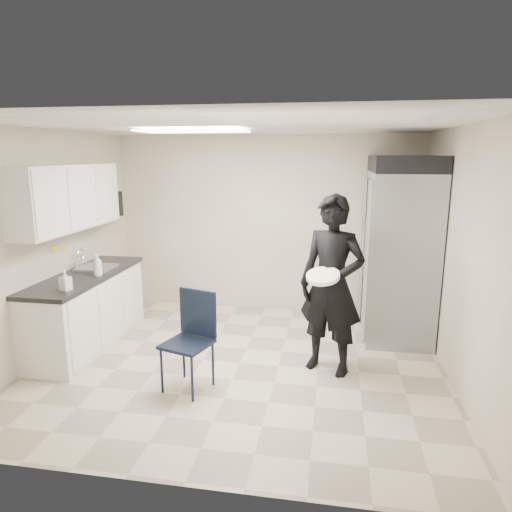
% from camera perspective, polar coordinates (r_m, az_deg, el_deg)
% --- Properties ---
extents(floor, '(4.50, 4.50, 0.00)m').
position_cam_1_polar(floor, '(5.32, -2.01, -13.22)').
color(floor, '#BBAD93').
rests_on(floor, ground).
extents(ceiling, '(4.50, 4.50, 0.00)m').
position_cam_1_polar(ceiling, '(4.79, -2.26, 15.99)').
color(ceiling, silver).
rests_on(ceiling, back_wall).
extents(back_wall, '(4.50, 0.00, 4.50)m').
position_cam_1_polar(back_wall, '(6.83, 1.31, 4.06)').
color(back_wall, beige).
rests_on(back_wall, floor).
extents(left_wall, '(0.00, 4.00, 4.00)m').
position_cam_1_polar(left_wall, '(5.78, -24.52, 1.34)').
color(left_wall, beige).
rests_on(left_wall, floor).
extents(right_wall, '(0.00, 4.00, 4.00)m').
position_cam_1_polar(right_wall, '(4.96, 24.25, -0.35)').
color(right_wall, beige).
rests_on(right_wall, floor).
extents(ceiling_panel, '(1.20, 0.60, 0.02)m').
position_cam_1_polar(ceiling_panel, '(5.33, -7.89, 15.23)').
color(ceiling_panel, white).
rests_on(ceiling_panel, ceiling).
extents(lower_counter, '(0.60, 1.90, 0.86)m').
position_cam_1_polar(lower_counter, '(6.00, -20.31, -6.52)').
color(lower_counter, silver).
rests_on(lower_counter, floor).
extents(countertop, '(0.64, 1.95, 0.05)m').
position_cam_1_polar(countertop, '(5.88, -20.65, -2.31)').
color(countertop, black).
rests_on(countertop, lower_counter).
extents(sink, '(0.42, 0.40, 0.14)m').
position_cam_1_polar(sink, '(6.08, -19.30, -1.87)').
color(sink, gray).
rests_on(sink, countertop).
extents(faucet, '(0.02, 0.02, 0.24)m').
position_cam_1_polar(faucet, '(6.14, -21.04, -0.42)').
color(faucet, silver).
rests_on(faucet, countertop).
extents(upper_cabinets, '(0.35, 1.80, 0.75)m').
position_cam_1_polar(upper_cabinets, '(5.78, -22.45, 6.80)').
color(upper_cabinets, silver).
rests_on(upper_cabinets, left_wall).
extents(towel_dispenser, '(0.22, 0.30, 0.35)m').
position_cam_1_polar(towel_dispenser, '(6.83, -17.69, 6.17)').
color(towel_dispenser, black).
rests_on(towel_dispenser, left_wall).
extents(notice_sticker_left, '(0.00, 0.12, 0.07)m').
position_cam_1_polar(notice_sticker_left, '(5.88, -23.86, 0.77)').
color(notice_sticker_left, yellow).
rests_on(notice_sticker_left, left_wall).
extents(notice_sticker_right, '(0.00, 0.12, 0.07)m').
position_cam_1_polar(notice_sticker_right, '(6.05, -22.80, 0.79)').
color(notice_sticker_right, yellow).
rests_on(notice_sticker_right, left_wall).
extents(commercial_fridge, '(0.80, 1.35, 2.10)m').
position_cam_1_polar(commercial_fridge, '(6.15, 17.38, 0.15)').
color(commercial_fridge, gray).
rests_on(commercial_fridge, floor).
extents(fridge_compressor, '(0.80, 1.35, 0.20)m').
position_cam_1_polar(fridge_compressor, '(6.02, 18.11, 10.90)').
color(fridge_compressor, black).
rests_on(fridge_compressor, commercial_fridge).
extents(folding_chair, '(0.54, 0.54, 0.96)m').
position_cam_1_polar(folding_chair, '(4.64, -8.63, -10.84)').
color(folding_chair, black).
rests_on(folding_chair, floor).
extents(man_tuxedo, '(0.83, 0.69, 1.92)m').
position_cam_1_polar(man_tuxedo, '(4.89, 9.43, -3.66)').
color(man_tuxedo, black).
rests_on(man_tuxedo, floor).
extents(bucket_lid, '(0.44, 0.44, 0.04)m').
position_cam_1_polar(bucket_lid, '(4.62, 8.37, -2.51)').
color(bucket_lid, silver).
rests_on(bucket_lid, man_tuxedo).
extents(soap_bottle_a, '(0.11, 0.11, 0.27)m').
position_cam_1_polar(soap_bottle_a, '(5.67, -19.20, -1.08)').
color(soap_bottle_a, white).
rests_on(soap_bottle_a, countertop).
extents(soap_bottle_b, '(0.12, 0.12, 0.22)m').
position_cam_1_polar(soap_bottle_b, '(5.21, -22.74, -2.82)').
color(soap_bottle_b, '#BBB8C5').
rests_on(soap_bottle_b, countertop).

